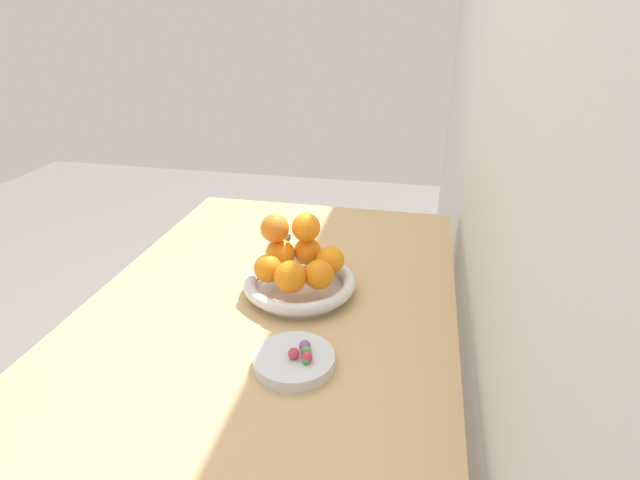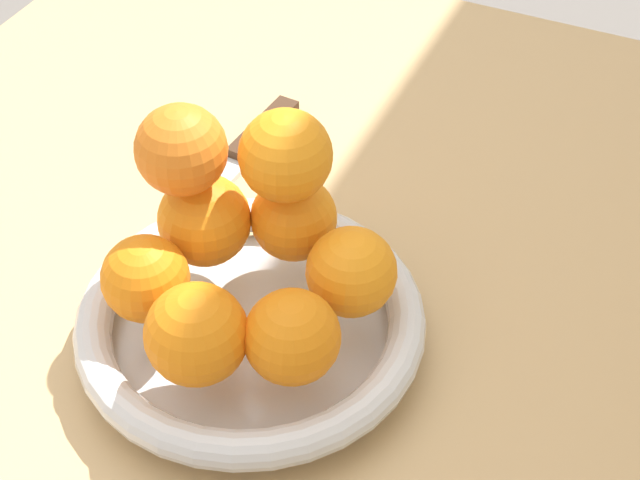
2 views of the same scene
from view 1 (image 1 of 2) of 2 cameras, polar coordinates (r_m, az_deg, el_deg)
wall_back at (r=0.87m, az=23.07°, el=19.95°), size 4.00×0.05×2.50m
dining_table at (r=1.12m, az=-5.27°, el=-10.56°), size 1.10×0.76×0.74m
fruit_bowl at (r=1.07m, az=-2.35°, el=-5.06°), size 0.24×0.24×0.04m
candy_dish at (r=0.88m, az=-2.98°, el=-13.58°), size 0.14×0.14×0.02m
orange_0 at (r=1.10m, az=-1.45°, el=-1.28°), size 0.06×0.06×0.06m
orange_1 at (r=1.09m, az=-4.55°, el=-1.61°), size 0.07×0.07×0.07m
orange_2 at (r=1.04m, az=-5.98°, el=-3.26°), size 0.06×0.06×0.06m
orange_3 at (r=1.00m, az=-3.41°, el=-4.23°), size 0.07×0.07×0.07m
orange_4 at (r=1.01m, az=-0.08°, el=-3.88°), size 0.06×0.06×0.06m
orange_5 at (r=1.06m, az=1.18°, el=-2.31°), size 0.06×0.06×0.06m
orange_6 at (r=1.07m, az=-1.61°, el=1.46°), size 0.06×0.06×0.06m
orange_7 at (r=1.06m, az=-5.19°, el=1.34°), size 0.06×0.06×0.06m
candy_ball_0 at (r=0.85m, az=-1.61°, el=-13.54°), size 0.01×0.01×0.01m
candy_ball_1 at (r=0.88m, az=-1.75°, el=-12.02°), size 0.02×0.02×0.02m
candy_ball_2 at (r=0.86m, az=-3.03°, el=-12.82°), size 0.02×0.02×0.02m
candy_ball_3 at (r=0.87m, az=-1.60°, el=-12.56°), size 0.02×0.02×0.02m
candy_ball_4 at (r=0.85m, az=-1.50°, el=-13.25°), size 0.02×0.02×0.02m
knife at (r=1.24m, az=-5.41°, el=-1.64°), size 0.26×0.04×0.01m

